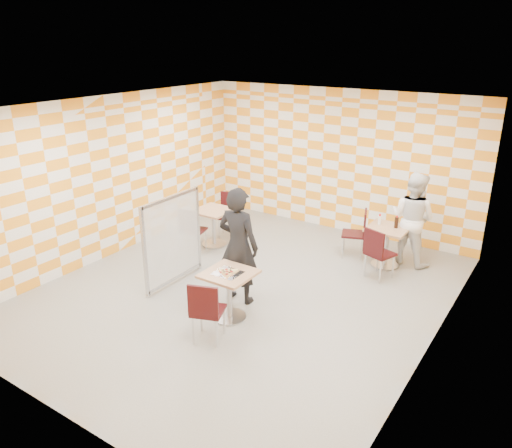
{
  "coord_description": "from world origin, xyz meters",
  "views": [
    {
      "loc": [
        4.23,
        -6.02,
        3.96
      ],
      "look_at": [
        0.1,
        0.2,
        1.15
      ],
      "focal_mm": 35.0,
      "sensor_mm": 36.0,
      "label": 1
    }
  ],
  "objects_px": {
    "partition": "(173,239)",
    "sport_bottle": "(380,220)",
    "chair_second_side": "(359,230)",
    "chair_empty_near": "(191,227)",
    "second_table": "(387,240)",
    "chair_main_front": "(206,308)",
    "chair_empty_far": "(230,211)",
    "man_white": "(412,218)",
    "empty_table": "(214,221)",
    "soda_bottle": "(396,222)",
    "chair_second_front": "(377,250)",
    "main_table": "(229,287)",
    "man_dark": "(238,246)"
  },
  "relations": [
    {
      "from": "second_table",
      "to": "chair_second_side",
      "type": "bearing_deg",
      "value": 170.25
    },
    {
      "from": "soda_bottle",
      "to": "main_table",
      "type": "bearing_deg",
      "value": -114.46
    },
    {
      "from": "main_table",
      "to": "empty_table",
      "type": "distance_m",
      "value": 2.85
    },
    {
      "from": "chair_empty_near",
      "to": "partition",
      "type": "height_order",
      "value": "partition"
    },
    {
      "from": "chair_empty_near",
      "to": "man_white",
      "type": "height_order",
      "value": "man_white"
    },
    {
      "from": "empty_table",
      "to": "sport_bottle",
      "type": "height_order",
      "value": "sport_bottle"
    },
    {
      "from": "chair_second_front",
      "to": "chair_empty_near",
      "type": "bearing_deg",
      "value": -164.4
    },
    {
      "from": "second_table",
      "to": "man_dark",
      "type": "bearing_deg",
      "value": -120.9
    },
    {
      "from": "partition",
      "to": "chair_second_side",
      "type": "bearing_deg",
      "value": 51.42
    },
    {
      "from": "chair_second_front",
      "to": "man_white",
      "type": "height_order",
      "value": "man_white"
    },
    {
      "from": "chair_second_side",
      "to": "partition",
      "type": "height_order",
      "value": "partition"
    },
    {
      "from": "partition",
      "to": "soda_bottle",
      "type": "relative_size",
      "value": 6.74
    },
    {
      "from": "chair_second_front",
      "to": "chair_second_side",
      "type": "xyz_separation_m",
      "value": [
        -0.63,
        0.72,
        0.0
      ]
    },
    {
      "from": "second_table",
      "to": "chair_main_front",
      "type": "xyz_separation_m",
      "value": [
        -1.17,
        -3.75,
        0.04
      ]
    },
    {
      "from": "empty_table",
      "to": "man_white",
      "type": "xyz_separation_m",
      "value": [
        3.53,
        1.36,
        0.36
      ]
    },
    {
      "from": "chair_second_front",
      "to": "chair_empty_far",
      "type": "height_order",
      "value": "same"
    },
    {
      "from": "second_table",
      "to": "sport_bottle",
      "type": "relative_size",
      "value": 3.75
    },
    {
      "from": "man_dark",
      "to": "chair_second_front",
      "type": "bearing_deg",
      "value": -132.38
    },
    {
      "from": "man_dark",
      "to": "soda_bottle",
      "type": "distance_m",
      "value": 3.05
    },
    {
      "from": "chair_empty_near",
      "to": "chair_empty_far",
      "type": "relative_size",
      "value": 1.0
    },
    {
      "from": "chair_empty_near",
      "to": "man_white",
      "type": "xyz_separation_m",
      "value": [
        3.61,
        1.94,
        0.32
      ]
    },
    {
      "from": "chair_second_side",
      "to": "partition",
      "type": "distance_m",
      "value": 3.51
    },
    {
      "from": "second_table",
      "to": "empty_table",
      "type": "distance_m",
      "value": 3.37
    },
    {
      "from": "empty_table",
      "to": "main_table",
      "type": "bearing_deg",
      "value": -47.36
    },
    {
      "from": "main_table",
      "to": "chair_empty_far",
      "type": "bearing_deg",
      "value": 126.23
    },
    {
      "from": "second_table",
      "to": "man_dark",
      "type": "distance_m",
      "value": 2.97
    },
    {
      "from": "chair_main_front",
      "to": "sport_bottle",
      "type": "relative_size",
      "value": 4.62
    },
    {
      "from": "chair_empty_near",
      "to": "partition",
      "type": "relative_size",
      "value": 0.6
    },
    {
      "from": "chair_second_front",
      "to": "chair_empty_far",
      "type": "relative_size",
      "value": 1.0
    },
    {
      "from": "chair_empty_near",
      "to": "soda_bottle",
      "type": "relative_size",
      "value": 4.02
    },
    {
      "from": "empty_table",
      "to": "soda_bottle",
      "type": "relative_size",
      "value": 3.26
    },
    {
      "from": "chair_second_front",
      "to": "soda_bottle",
      "type": "xyz_separation_m",
      "value": [
        0.08,
        0.68,
        0.31
      ]
    },
    {
      "from": "sport_bottle",
      "to": "soda_bottle",
      "type": "xyz_separation_m",
      "value": [
        0.31,
        -0.01,
        0.01
      ]
    },
    {
      "from": "chair_empty_far",
      "to": "man_white",
      "type": "bearing_deg",
      "value": 11.75
    },
    {
      "from": "main_table",
      "to": "empty_table",
      "type": "relative_size",
      "value": 1.0
    },
    {
      "from": "chair_second_side",
      "to": "sport_bottle",
      "type": "height_order",
      "value": "sport_bottle"
    },
    {
      "from": "empty_table",
      "to": "man_dark",
      "type": "distance_m",
      "value": 2.36
    },
    {
      "from": "empty_table",
      "to": "chair_main_front",
      "type": "height_order",
      "value": "chair_main_front"
    },
    {
      "from": "partition",
      "to": "sport_bottle",
      "type": "bearing_deg",
      "value": 46.31
    },
    {
      "from": "empty_table",
      "to": "chair_main_front",
      "type": "xyz_separation_m",
      "value": [
        2.06,
        -2.79,
        0.04
      ]
    },
    {
      "from": "partition",
      "to": "chair_empty_near",
      "type": "bearing_deg",
      "value": 116.31
    },
    {
      "from": "chair_main_front",
      "to": "man_white",
      "type": "relative_size",
      "value": 0.53
    },
    {
      "from": "empty_table",
      "to": "chair_empty_near",
      "type": "xyz_separation_m",
      "value": [
        -0.08,
        -0.59,
        0.04
      ]
    },
    {
      "from": "sport_bottle",
      "to": "chair_second_side",
      "type": "bearing_deg",
      "value": 175.21
    },
    {
      "from": "empty_table",
      "to": "chair_second_front",
      "type": "height_order",
      "value": "chair_second_front"
    },
    {
      "from": "empty_table",
      "to": "chair_second_side",
      "type": "xyz_separation_m",
      "value": [
        2.63,
        1.07,
        0.04
      ]
    },
    {
      "from": "chair_empty_far",
      "to": "man_white",
      "type": "height_order",
      "value": "man_white"
    },
    {
      "from": "chair_main_front",
      "to": "man_dark",
      "type": "xyz_separation_m",
      "value": [
        -0.34,
        1.24,
        0.39
      ]
    },
    {
      "from": "chair_second_side",
      "to": "chair_main_front",
      "type": "bearing_deg",
      "value": -98.5
    },
    {
      "from": "main_table",
      "to": "soda_bottle",
      "type": "bearing_deg",
      "value": 65.54
    }
  ]
}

